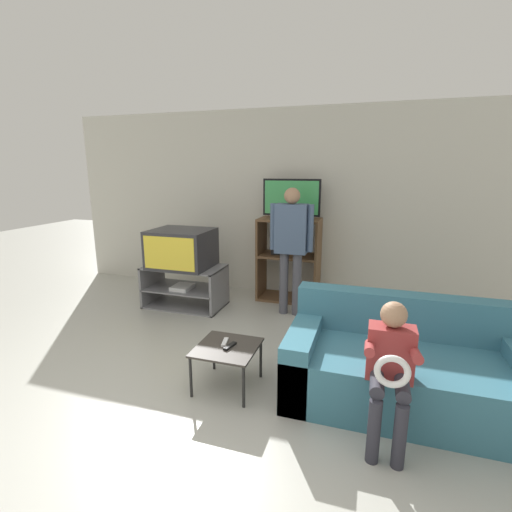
# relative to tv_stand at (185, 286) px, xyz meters

# --- Properties ---
(ground_plane) EXTENTS (18.00, 18.00, 0.00)m
(ground_plane) POSITION_rel_tv_stand_xyz_m (0.96, -2.45, -0.27)
(ground_plane) COLOR #ADADA3
(wall_back) EXTENTS (6.40, 0.06, 2.60)m
(wall_back) POSITION_rel_tv_stand_xyz_m (0.96, 0.97, 1.03)
(wall_back) COLOR beige
(wall_back) RESTS_ON ground_plane
(tv_stand) EXTENTS (1.03, 0.58, 0.54)m
(tv_stand) POSITION_rel_tv_stand_xyz_m (0.00, 0.00, 0.00)
(tv_stand) COLOR slate
(tv_stand) RESTS_ON ground_plane
(television_main) EXTENTS (0.76, 0.65, 0.49)m
(television_main) POSITION_rel_tv_stand_xyz_m (-0.02, -0.01, 0.52)
(television_main) COLOR #2D2D33
(television_main) RESTS_ON tv_stand
(media_shelf) EXTENTS (0.83, 0.46, 1.14)m
(media_shelf) POSITION_rel_tv_stand_xyz_m (1.25, 0.67, 0.31)
(media_shelf) COLOR brown
(media_shelf) RESTS_ON ground_plane
(television_flat) EXTENTS (0.77, 0.20, 0.52)m
(television_flat) POSITION_rel_tv_stand_xyz_m (1.27, 0.65, 1.12)
(television_flat) COLOR black
(television_flat) RESTS_ON media_shelf
(snack_table) EXTENTS (0.50, 0.50, 0.37)m
(snack_table) POSITION_rel_tv_stand_xyz_m (1.25, -1.59, 0.06)
(snack_table) COLOR #38332D
(snack_table) RESTS_ON ground_plane
(remote_control_black) EXTENTS (0.07, 0.15, 0.02)m
(remote_control_black) POSITION_rel_tv_stand_xyz_m (1.28, -1.60, 0.11)
(remote_control_black) COLOR black
(remote_control_black) RESTS_ON snack_table
(remote_control_white) EXTENTS (0.06, 0.15, 0.02)m
(remote_control_white) POSITION_rel_tv_stand_xyz_m (1.21, -1.54, 0.11)
(remote_control_white) COLOR silver
(remote_control_white) RESTS_ON snack_table
(couch) EXTENTS (1.80, 0.89, 0.79)m
(couch) POSITION_rel_tv_stand_xyz_m (2.64, -1.35, 0.01)
(couch) COLOR teal
(couch) RESTS_ON ground_plane
(person_standing_adult) EXTENTS (0.53, 0.20, 1.58)m
(person_standing_adult) POSITION_rel_tv_stand_xyz_m (1.39, 0.15, 0.69)
(person_standing_adult) COLOR #4C4C56
(person_standing_adult) RESTS_ON ground_plane
(person_seated_child) EXTENTS (0.33, 0.43, 0.96)m
(person_seated_child) POSITION_rel_tv_stand_xyz_m (2.50, -1.86, 0.31)
(person_seated_child) COLOR #2D2D38
(person_seated_child) RESTS_ON ground_plane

